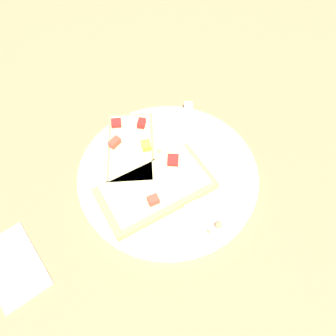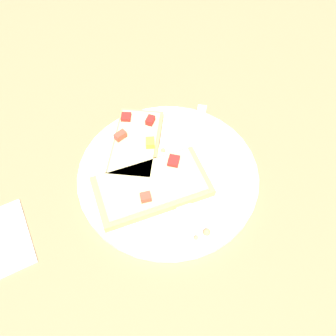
{
  "view_description": "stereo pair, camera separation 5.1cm",
  "coord_description": "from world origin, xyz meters",
  "px_view_note": "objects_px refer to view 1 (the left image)",
  "views": [
    {
      "loc": [
        0.24,
        -0.18,
        0.46
      ],
      "look_at": [
        0.0,
        0.0,
        0.02
      ],
      "focal_mm": 35.0,
      "sensor_mm": 36.0,
      "label": 1
    },
    {
      "loc": [
        0.26,
        -0.14,
        0.46
      ],
      "look_at": [
        0.0,
        0.0,
        0.02
      ],
      "focal_mm": 35.0,
      "sensor_mm": 36.0,
      "label": 2
    }
  ],
  "objects_px": {
    "plate": "(168,173)",
    "fork": "(157,158)",
    "napkin": "(13,265)",
    "knife": "(189,143)",
    "pizza_slice_corner": "(131,149)",
    "pizza_slice_main": "(156,188)"
  },
  "relations": [
    {
      "from": "plate",
      "to": "fork",
      "type": "xyz_separation_m",
      "value": [
        -0.03,
        0.0,
        0.01
      ]
    },
    {
      "from": "fork",
      "to": "pizza_slice_corner",
      "type": "relative_size",
      "value": 0.98
    },
    {
      "from": "knife",
      "to": "pizza_slice_corner",
      "type": "distance_m",
      "value": 0.1
    },
    {
      "from": "fork",
      "to": "pizza_slice_corner",
      "type": "distance_m",
      "value": 0.05
    },
    {
      "from": "napkin",
      "to": "pizza_slice_corner",
      "type": "bearing_deg",
      "value": 103.44
    },
    {
      "from": "plate",
      "to": "fork",
      "type": "height_order",
      "value": "fork"
    },
    {
      "from": "plate",
      "to": "knife",
      "type": "distance_m",
      "value": 0.07
    },
    {
      "from": "pizza_slice_main",
      "to": "napkin",
      "type": "distance_m",
      "value": 0.23
    },
    {
      "from": "fork",
      "to": "knife",
      "type": "height_order",
      "value": "knife"
    },
    {
      "from": "pizza_slice_main",
      "to": "napkin",
      "type": "bearing_deg",
      "value": -0.61
    },
    {
      "from": "pizza_slice_main",
      "to": "pizza_slice_corner",
      "type": "height_order",
      "value": "same"
    },
    {
      "from": "napkin",
      "to": "plate",
      "type": "bearing_deg",
      "value": 87.65
    },
    {
      "from": "pizza_slice_corner",
      "to": "napkin",
      "type": "relative_size",
      "value": 1.53
    },
    {
      "from": "knife",
      "to": "fork",
      "type": "bearing_deg",
      "value": -58.35
    },
    {
      "from": "knife",
      "to": "pizza_slice_main",
      "type": "relative_size",
      "value": 1.03
    },
    {
      "from": "plate",
      "to": "napkin",
      "type": "height_order",
      "value": "plate"
    },
    {
      "from": "plate",
      "to": "pizza_slice_corner",
      "type": "xyz_separation_m",
      "value": [
        -0.07,
        -0.03,
        0.02
      ]
    },
    {
      "from": "knife",
      "to": "pizza_slice_main",
      "type": "bearing_deg",
      "value": -29.37
    },
    {
      "from": "plate",
      "to": "knife",
      "type": "bearing_deg",
      "value": 110.34
    },
    {
      "from": "knife",
      "to": "pizza_slice_corner",
      "type": "relative_size",
      "value": 1.11
    },
    {
      "from": "knife",
      "to": "pizza_slice_main",
      "type": "distance_m",
      "value": 0.11
    },
    {
      "from": "fork",
      "to": "knife",
      "type": "relative_size",
      "value": 0.88
    }
  ]
}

